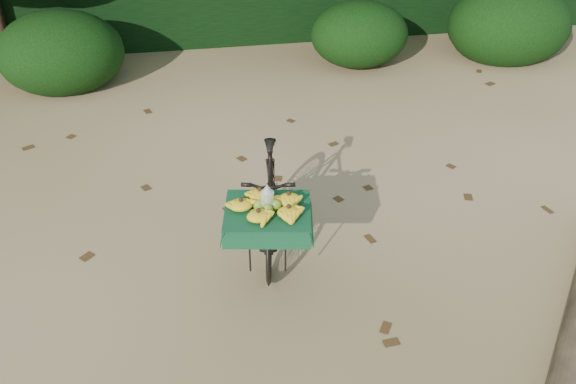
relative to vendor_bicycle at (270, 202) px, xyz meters
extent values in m
plane|color=tan|center=(0.54, -0.06, -0.52)|extent=(80.00, 80.00, 0.00)
imported|color=black|center=(0.00, 0.02, -0.02)|extent=(0.75, 1.73, 1.00)
cube|color=black|center=(-0.10, -0.57, 0.31)|extent=(0.43, 0.50, 0.03)
cube|color=#12462B|center=(-0.10, -0.57, 0.32)|extent=(0.82, 0.72, 0.01)
ellipsoid|color=olive|center=(-0.03, -0.58, 0.37)|extent=(0.10, 0.08, 0.11)
ellipsoid|color=olive|center=(-0.09, -0.51, 0.37)|extent=(0.10, 0.08, 0.11)
ellipsoid|color=olive|center=(-0.17, -0.56, 0.37)|extent=(0.10, 0.08, 0.11)
ellipsoid|color=olive|center=(-0.11, -0.63, 0.37)|extent=(0.10, 0.08, 0.11)
cylinder|color=#EAE5C6|center=(-0.10, -0.56, 0.42)|extent=(0.12, 0.12, 0.15)
camera|label=1|loc=(-0.63, -4.66, 3.35)|focal=38.00mm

